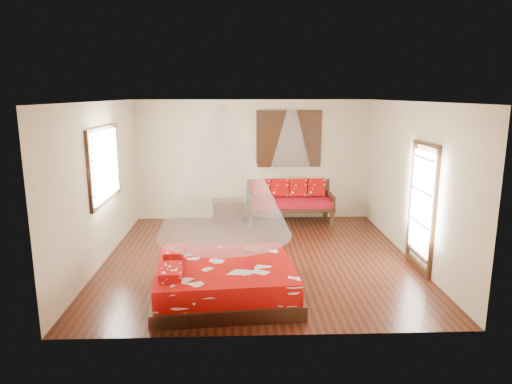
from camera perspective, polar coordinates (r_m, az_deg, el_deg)
room at (r=8.03m, az=0.25°, el=1.22°), size 5.54×5.54×2.84m
bed at (r=6.83m, az=-4.00°, el=-10.92°), size 2.20×2.02×0.64m
daybed at (r=10.61m, az=4.21°, el=-0.96°), size 1.96×0.87×0.98m
storage_chest at (r=10.67m, az=-3.50°, el=-2.35°), size 0.79×0.62×0.50m
shutter_panel at (r=10.71m, az=4.13°, el=6.64°), size 1.52×0.06×1.32m
window_left at (r=8.51m, az=-18.38°, el=3.26°), size 0.10×1.74×1.34m
glazed_door at (r=8.11m, az=20.00°, el=-1.82°), size 0.08×1.02×2.16m
wine_tray at (r=7.27m, az=-0.26°, el=-6.79°), size 0.30×0.30×0.24m
mosquito_net_main at (r=6.38m, az=-4.06°, el=2.42°), size 1.93×1.93×1.80m
mosquito_net_daybed at (r=10.24m, az=4.42°, el=6.94°), size 0.92×0.92×1.50m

